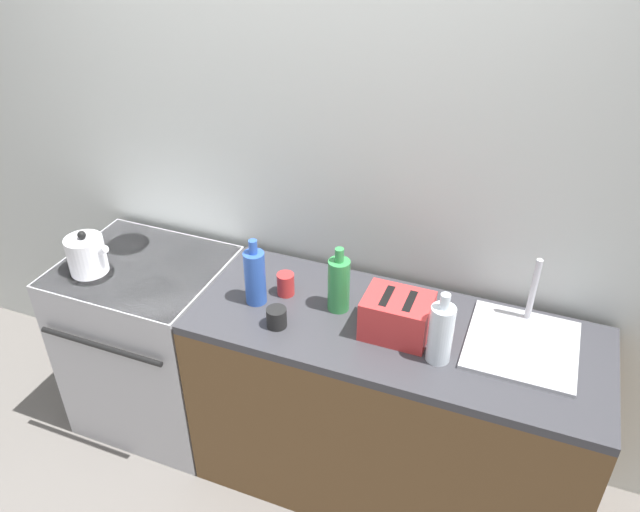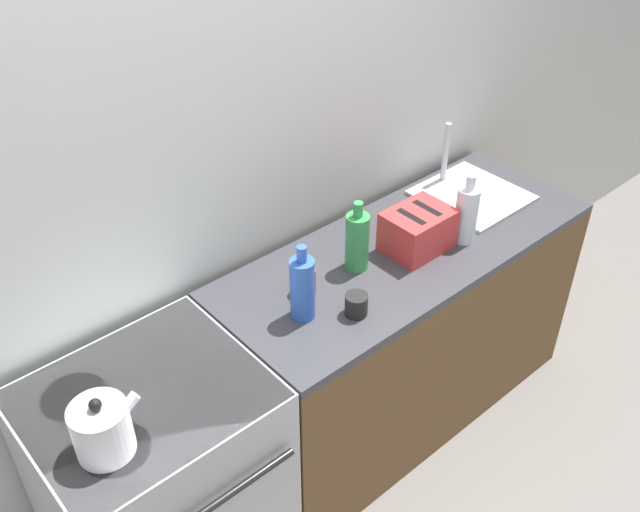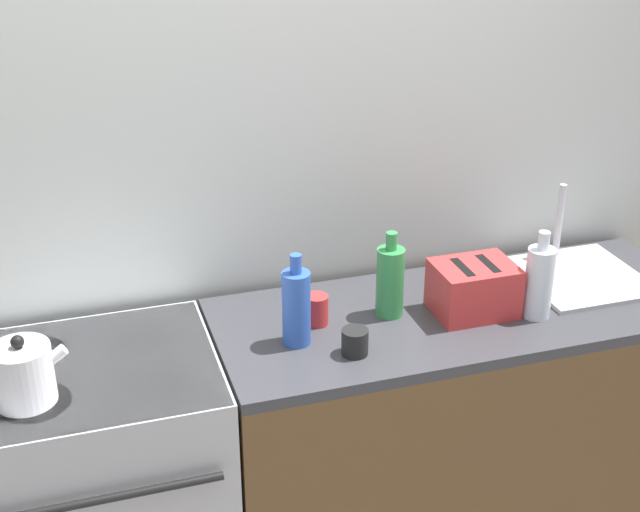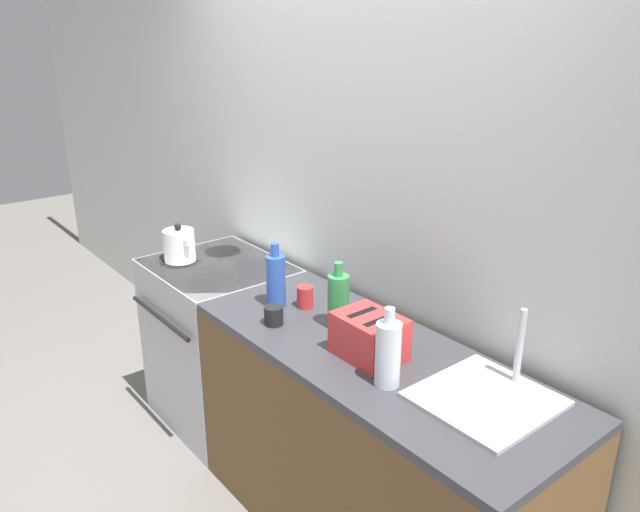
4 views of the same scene
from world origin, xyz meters
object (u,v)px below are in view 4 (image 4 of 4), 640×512
object	(u,v)px
kettle	(179,245)
bottle_clear	(388,353)
bottle_green	(338,300)
toaster	(369,336)
bottle_blue	(276,280)
cup_black	(274,315)
stove	(222,341)
cup_red	(305,297)

from	to	relation	value
kettle	bottle_clear	bearing A→B (deg)	0.18
bottle_clear	bottle_green	size ratio (longest dim) A/B	1.02
toaster	bottle_blue	world-z (taller)	bottle_blue
toaster	bottle_green	size ratio (longest dim) A/B	0.89
bottle_clear	bottle_green	distance (m)	0.46
cup_black	stove	bearing A→B (deg)	168.20
stove	cup_red	size ratio (longest dim) A/B	9.36
bottle_clear	bottle_blue	size ratio (longest dim) A/B	0.99
bottle_green	cup_red	world-z (taller)	bottle_green
kettle	toaster	world-z (taller)	kettle
cup_red	toaster	bearing A→B (deg)	-8.82
stove	cup_black	xyz separation A→B (m)	(0.73, -0.15, 0.47)
bottle_green	cup_black	distance (m)	0.27
cup_red	kettle	bearing A→B (deg)	-169.25
toaster	bottle_blue	distance (m)	0.58
bottle_blue	bottle_green	bearing A→B (deg)	13.58
stove	cup_red	bearing A→B (deg)	3.99
toaster	cup_black	bearing A→B (deg)	-163.96
stove	bottle_blue	xyz separation A→B (m)	(0.59, -0.04, 0.55)
kettle	cup_black	world-z (taller)	kettle
toaster	bottle_green	xyz separation A→B (m)	(-0.25, 0.06, 0.03)
bottle_green	bottle_clear	bearing A→B (deg)	-18.76
cup_black	bottle_green	bearing A→B (deg)	46.39
stove	kettle	xyz separation A→B (m)	(-0.17, -0.11, 0.52)
kettle	cup_red	distance (m)	0.87
bottle_blue	stove	bearing A→B (deg)	175.95
cup_red	cup_black	distance (m)	0.21
bottle_blue	cup_red	size ratio (longest dim) A/B	3.01
bottle_blue	kettle	bearing A→B (deg)	-174.53
toaster	cup_red	distance (m)	0.49
bottle_green	cup_red	xyz separation A→B (m)	(-0.23, 0.01, -0.07)
bottle_green	cup_black	bearing A→B (deg)	-133.61
bottle_blue	cup_black	world-z (taller)	bottle_blue
kettle	toaster	xyz separation A→B (m)	(1.34, 0.09, -0.00)
bottle_blue	cup_red	xyz separation A→B (m)	(0.09, 0.09, -0.07)
kettle	cup_black	bearing A→B (deg)	-2.42
bottle_clear	bottle_blue	bearing A→B (deg)	174.85
bottle_green	bottle_blue	bearing A→B (deg)	-166.42
stove	cup_black	size ratio (longest dim) A/B	11.37
stove	bottle_green	size ratio (longest dim) A/B	3.20
stove	bottle_green	xyz separation A→B (m)	(0.91, 0.04, 0.55)
toaster	cup_red	world-z (taller)	toaster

